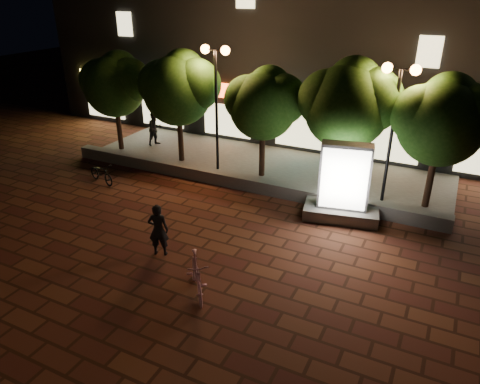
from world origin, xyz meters
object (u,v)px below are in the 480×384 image
Objects in this scene: tree_far_left at (116,82)px; tree_right at (349,101)px; pedestrian at (155,129)px; street_lamp_left at (216,77)px; scooter_parked at (101,173)px; tree_left at (179,86)px; tree_mid at (265,101)px; rider at (158,230)px; street_lamp_right at (397,99)px; ad_kiosk at (343,189)px; scooter_pink at (197,275)px; tree_far_right at (444,118)px.

tree_far_left is 10.81m from tree_right.
pedestrian is (-9.69, 1.19, -2.66)m from tree_right.
street_lamp_left is 6.07m from scooter_parked.
pedestrian is at bearing 153.56° from tree_left.
tree_mid is 0.87× the size of street_lamp_left.
tree_mid is 0.89× the size of tree_right.
tree_right is 8.25m from rider.
tree_far_left is 0.93× the size of street_lamp_right.
tree_far_left is at bearing -180.00° from tree_right.
tree_right is at bearing 0.00° from tree_mid.
tree_far_left is at bearing 169.19° from ad_kiosk.
ad_kiosk reaches higher than pedestrian.
tree_far_left is 5.50m from street_lamp_left.
street_lamp_left reaches higher than scooter_pink.
tree_left is at bearing -180.00° from tree_right.
ad_kiosk is 1.65× the size of pedestrian.
street_lamp_left is at bearing -2.76° from tree_far_left.
ad_kiosk is at bearing -17.84° from street_lamp_left.
street_lamp_right reaches higher than tree_far_right.
tree_right is 2.73× the size of scooter_pink.
tree_mid is 6.50m from tree_far_right.
scooter_pink is (-3.36, -7.69, -3.34)m from street_lamp_right.
street_lamp_right reaches higher than rider.
tree_right is 10.12m from pedestrian.
rider is (-1.98, 1.10, 0.27)m from scooter_pink.
tree_far_left is at bearing 43.43° from scooter_parked.
tree_left reaches higher than tree_far_right.
street_lamp_left is at bearing -178.24° from tree_far_right.
street_lamp_left reaches higher than scooter_parked.
tree_far_left is 1.03× the size of tree_mid.
tree_far_right reaches higher than pedestrian.
tree_far_left reaches higher than tree_mid.
scooter_pink is at bearing -78.72° from tree_mid.
tree_far_left is 3.51m from tree_left.
tree_mid is 2.71× the size of rider.
street_lamp_left is (-8.55, -0.26, 0.66)m from tree_far_right.
street_lamp_left is 1.04× the size of street_lamp_right.
street_lamp_right is (7.00, 0.00, -0.13)m from street_lamp_left.
tree_far_right reaches higher than ad_kiosk.
scooter_parked is (1.82, -3.50, -2.89)m from tree_far_left.
rider is 6.27m from scooter_parked.
scooter_pink is at bearing -64.69° from street_lamp_left.
ad_kiosk is at bearing -90.17° from pedestrian.
tree_left is at bearing -84.97° from rider.
tree_far_right is at bearing 39.75° from ad_kiosk.
rider is (7.10, -6.85, -2.46)m from tree_far_left.
tree_far_right is 0.96× the size of street_lamp_right.
scooter_pink is 1.20× the size of scooter_parked.
scooter_pink reaches higher than scooter_parked.
street_lamp_left is at bearing -172.69° from tree_mid.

